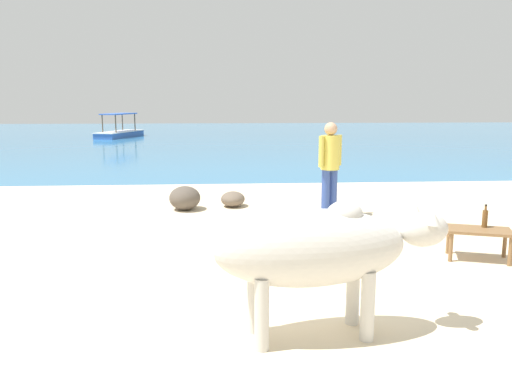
{
  "coord_description": "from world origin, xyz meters",
  "views": [
    {
      "loc": [
        -0.49,
        -5.3,
        2.03
      ],
      "look_at": [
        0.07,
        3.0,
        0.55
      ],
      "focal_mm": 36.43,
      "sensor_mm": 36.0,
      "label": 1
    }
  ],
  "objects_px": {
    "cow": "(318,249)",
    "person_standing": "(330,162)",
    "boat_blue": "(120,132)",
    "bottle": "(485,218)",
    "low_bench_table": "(479,234)"
  },
  "relations": [
    {
      "from": "low_bench_table",
      "to": "person_standing",
      "type": "distance_m",
      "value": 2.97
    },
    {
      "from": "cow",
      "to": "low_bench_table",
      "type": "xyz_separation_m",
      "value": [
        2.43,
        1.99,
        -0.44
      ]
    },
    {
      "from": "boat_blue",
      "to": "cow",
      "type": "bearing_deg",
      "value": 32.07
    },
    {
      "from": "person_standing",
      "to": "boat_blue",
      "type": "relative_size",
      "value": 0.42
    },
    {
      "from": "cow",
      "to": "low_bench_table",
      "type": "height_order",
      "value": "cow"
    },
    {
      "from": "cow",
      "to": "low_bench_table",
      "type": "relative_size",
      "value": 2.42
    },
    {
      "from": "low_bench_table",
      "to": "boat_blue",
      "type": "distance_m",
      "value": 24.35
    },
    {
      "from": "person_standing",
      "to": "boat_blue",
      "type": "distance_m",
      "value": 21.48
    },
    {
      "from": "bottle",
      "to": "low_bench_table",
      "type": "bearing_deg",
      "value": -142.2
    },
    {
      "from": "cow",
      "to": "person_standing",
      "type": "bearing_deg",
      "value": 69.92
    },
    {
      "from": "cow",
      "to": "person_standing",
      "type": "height_order",
      "value": "person_standing"
    },
    {
      "from": "low_bench_table",
      "to": "boat_blue",
      "type": "bearing_deg",
      "value": 130.16
    },
    {
      "from": "boat_blue",
      "to": "low_bench_table",
      "type": "bearing_deg",
      "value": 38.78
    },
    {
      "from": "cow",
      "to": "bottle",
      "type": "bearing_deg",
      "value": 32.24
    },
    {
      "from": "bottle",
      "to": "boat_blue",
      "type": "xyz_separation_m",
      "value": [
        -8.82,
        22.65,
        -0.26
      ]
    }
  ]
}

